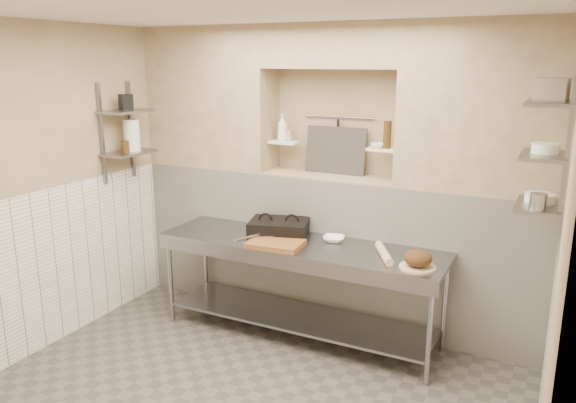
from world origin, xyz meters
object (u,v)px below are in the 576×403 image
Objects in this scene: panini_press at (279,228)px; jug_left at (132,135)px; bowl_alcove at (377,146)px; prep_table at (299,271)px; bread_loaf at (418,258)px; cutting_board at (275,244)px; bottle_soap at (283,128)px; mixing_bowl at (334,239)px; rolling_pin at (384,253)px.

jug_left reaches higher than panini_press.
jug_left reaches higher than bowl_alcove.
bread_loaf reaches higher than prep_table.
jug_left is (-1.63, 0.08, 0.84)m from cutting_board.
panini_press is 2.39× the size of bottle_soap.
bread_loaf is (0.83, -0.32, 0.06)m from mixing_bowl.
rolling_pin is at bearing -25.03° from bottle_soap.
bottle_soap is at bearing 25.61° from jug_left.
bread_loaf is 1.90m from bottle_soap.
bowl_alcove is at bearing 130.23° from bread_loaf.
prep_table is at bearing 178.90° from rolling_pin.
bread_loaf is 0.85× the size of bottle_soap.
prep_table is 4.24× the size of panini_press.
mixing_bowl is (0.52, 0.06, -0.05)m from panini_press.
bowl_alcove reaches higher than bread_loaf.
panini_press is at bearing -173.49° from mixing_bowl.
bread_loaf is at bearing -7.08° from prep_table.
jug_left reaches higher than rolling_pin.
cutting_board is at bearing -139.92° from mixing_bowl.
panini_press reaches higher than cutting_board.
jug_left reaches higher than cutting_board.
mixing_bowl is at bearing 159.04° from bread_loaf.
jug_left is at bearing -154.39° from bottle_soap.
bowl_alcove is at bearing 15.26° from jug_left.
mixing_bowl is at bearing -10.03° from panini_press.
panini_press is 4.67× the size of bowl_alcove.
bottle_soap is at bearing 179.32° from bowl_alcove.
bread_loaf is 1.66× the size of bowl_alcove.
cutting_board is 3.57× the size of bowl_alcove.
jug_left is (-2.29, -0.62, 0.03)m from bowl_alcove.
jug_left reaches higher than bread_loaf.
panini_press is 1.72m from jug_left.
cutting_board is 2.14× the size of bread_loaf.
bowl_alcove is 2.37m from jug_left.
cutting_board is (0.12, -0.28, -0.05)m from panini_press.
bowl_alcove reaches higher than prep_table.
prep_table is 0.42m from mixing_bowl.
rolling_pin is 2.07× the size of bread_loaf.
jug_left reaches higher than mixing_bowl.
rolling_pin is 3.45× the size of bowl_alcove.
prep_table is 13.52× the size of mixing_bowl.
rolling_pin is (0.78, -0.01, 0.29)m from prep_table.
panini_press is 0.99m from bottle_soap.
bowl_alcove reaches higher than cutting_board.
cutting_board is 0.53m from mixing_bowl.
panini_press is at bearing 169.17° from bread_loaf.
bread_loaf is 1.17m from bowl_alcove.
rolling_pin is (1.05, -0.14, -0.04)m from panini_press.
rolling_pin is at bearing 8.79° from cutting_board.
bottle_soap is 1.95× the size of bowl_alcove.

